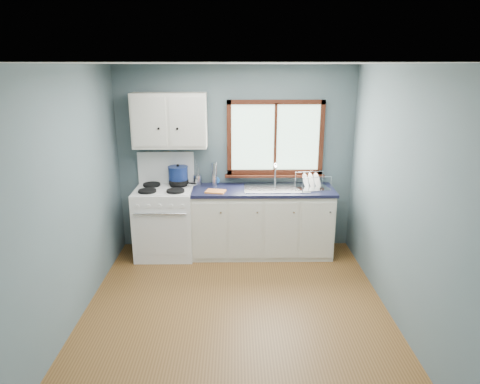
{
  "coord_description": "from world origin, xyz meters",
  "views": [
    {
      "loc": [
        -0.0,
        -3.93,
        2.49
      ],
      "look_at": [
        0.05,
        0.9,
        1.05
      ],
      "focal_mm": 32.0,
      "sensor_mm": 36.0,
      "label": 1
    }
  ],
  "objects_px": {
    "gas_range": "(165,220)",
    "sink": "(276,193)",
    "utensil_crock": "(197,180)",
    "base_cabinets": "(262,225)",
    "skillet": "(179,182)",
    "stockpot": "(178,175)",
    "thermos": "(214,174)",
    "dish_rack": "(312,185)"
  },
  "relations": [
    {
      "from": "base_cabinets",
      "to": "skillet",
      "type": "height_order",
      "value": "skillet"
    },
    {
      "from": "gas_range",
      "to": "sink",
      "type": "distance_m",
      "value": 1.53
    },
    {
      "from": "base_cabinets",
      "to": "utensil_crock",
      "type": "height_order",
      "value": "utensil_crock"
    },
    {
      "from": "sink",
      "to": "thermos",
      "type": "xyz_separation_m",
      "value": [
        -0.82,
        0.17,
        0.22
      ]
    },
    {
      "from": "skillet",
      "to": "stockpot",
      "type": "height_order",
      "value": "stockpot"
    },
    {
      "from": "utensil_crock",
      "to": "base_cabinets",
      "type": "bearing_deg",
      "value": -12.17
    },
    {
      "from": "sink",
      "to": "thermos",
      "type": "distance_m",
      "value": 0.87
    },
    {
      "from": "skillet",
      "to": "dish_rack",
      "type": "height_order",
      "value": "dish_rack"
    },
    {
      "from": "stockpot",
      "to": "base_cabinets",
      "type": "bearing_deg",
      "value": -6.99
    },
    {
      "from": "sink",
      "to": "skillet",
      "type": "distance_m",
      "value": 1.31
    },
    {
      "from": "gas_range",
      "to": "base_cabinets",
      "type": "xyz_separation_m",
      "value": [
        1.31,
        0.02,
        -0.08
      ]
    },
    {
      "from": "dish_rack",
      "to": "base_cabinets",
      "type": "bearing_deg",
      "value": 168.11
    },
    {
      "from": "stockpot",
      "to": "utensil_crock",
      "type": "relative_size",
      "value": 0.82
    },
    {
      "from": "utensil_crock",
      "to": "thermos",
      "type": "relative_size",
      "value": 1.15
    },
    {
      "from": "utensil_crock",
      "to": "stockpot",
      "type": "bearing_deg",
      "value": -168.61
    },
    {
      "from": "gas_range",
      "to": "skillet",
      "type": "height_order",
      "value": "gas_range"
    },
    {
      "from": "gas_range",
      "to": "thermos",
      "type": "relative_size",
      "value": 4.37
    },
    {
      "from": "gas_range",
      "to": "stockpot",
      "type": "xyz_separation_m",
      "value": [
        0.18,
        0.16,
        0.58
      ]
    },
    {
      "from": "sink",
      "to": "utensil_crock",
      "type": "xyz_separation_m",
      "value": [
        -1.05,
        0.19,
        0.13
      ]
    },
    {
      "from": "sink",
      "to": "thermos",
      "type": "relative_size",
      "value": 2.7
    },
    {
      "from": "skillet",
      "to": "stockpot",
      "type": "bearing_deg",
      "value": 138.44
    },
    {
      "from": "sink",
      "to": "utensil_crock",
      "type": "bearing_deg",
      "value": 169.84
    },
    {
      "from": "stockpot",
      "to": "utensil_crock",
      "type": "xyz_separation_m",
      "value": [
        0.25,
        0.05,
        -0.08
      ]
    },
    {
      "from": "base_cabinets",
      "to": "stockpot",
      "type": "relative_size",
      "value": 6.31
    },
    {
      "from": "base_cabinets",
      "to": "utensil_crock",
      "type": "distance_m",
      "value": 1.07
    },
    {
      "from": "gas_range",
      "to": "base_cabinets",
      "type": "bearing_deg",
      "value": 0.82
    },
    {
      "from": "thermos",
      "to": "dish_rack",
      "type": "distance_m",
      "value": 1.31
    },
    {
      "from": "stockpot",
      "to": "sink",
      "type": "bearing_deg",
      "value": -6.06
    },
    {
      "from": "gas_range",
      "to": "sink",
      "type": "xyz_separation_m",
      "value": [
        1.49,
        0.02,
        0.37
      ]
    },
    {
      "from": "thermos",
      "to": "gas_range",
      "type": "bearing_deg",
      "value": -163.96
    },
    {
      "from": "base_cabinets",
      "to": "skillet",
      "type": "distance_m",
      "value": 1.26
    },
    {
      "from": "gas_range",
      "to": "utensil_crock",
      "type": "bearing_deg",
      "value": 25.71
    },
    {
      "from": "gas_range",
      "to": "dish_rack",
      "type": "relative_size",
      "value": 2.97
    },
    {
      "from": "base_cabinets",
      "to": "utensil_crock",
      "type": "xyz_separation_m",
      "value": [
        -0.87,
        0.19,
        0.58
      ]
    },
    {
      "from": "sink",
      "to": "thermos",
      "type": "height_order",
      "value": "thermos"
    },
    {
      "from": "thermos",
      "to": "sink",
      "type": "bearing_deg",
      "value": -11.77
    },
    {
      "from": "base_cabinets",
      "to": "dish_rack",
      "type": "height_order",
      "value": "dish_rack"
    },
    {
      "from": "dish_rack",
      "to": "thermos",
      "type": "bearing_deg",
      "value": 161.07
    },
    {
      "from": "base_cabinets",
      "to": "stockpot",
      "type": "height_order",
      "value": "stockpot"
    },
    {
      "from": "skillet",
      "to": "utensil_crock",
      "type": "bearing_deg",
      "value": 41.4
    },
    {
      "from": "skillet",
      "to": "utensil_crock",
      "type": "distance_m",
      "value": 0.25
    },
    {
      "from": "gas_range",
      "to": "sink",
      "type": "relative_size",
      "value": 1.62
    }
  ]
}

